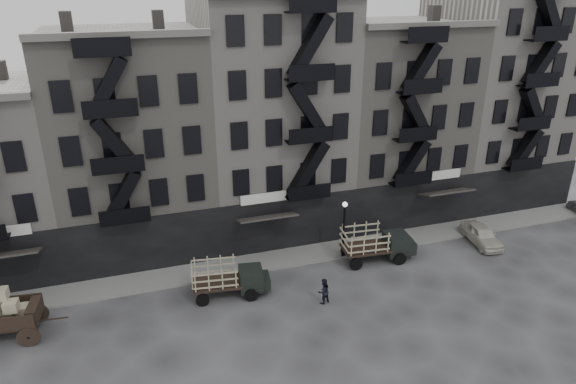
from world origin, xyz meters
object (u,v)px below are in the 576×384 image
object	(u,v)px
stake_truck_west	(228,276)
car_east	(482,235)
stake_truck_east	(376,241)
pedestrian_mid	(323,291)

from	to	relation	value
stake_truck_west	car_east	size ratio (longest dim) A/B	1.19
stake_truck_east	car_east	world-z (taller)	stake_truck_east
stake_truck_west	pedestrian_mid	world-z (taller)	stake_truck_west
stake_truck_west	pedestrian_mid	bearing A→B (deg)	-18.64
car_east	pedestrian_mid	size ratio (longest dim) A/B	2.49
stake_truck_east	stake_truck_west	bearing A→B (deg)	-169.18
car_east	pedestrian_mid	world-z (taller)	pedestrian_mid
car_east	pedestrian_mid	distance (m)	14.20
stake_truck_east	car_east	xyz separation A→B (m)	(8.48, -0.27, -0.75)
stake_truck_west	stake_truck_east	bearing A→B (deg)	13.31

